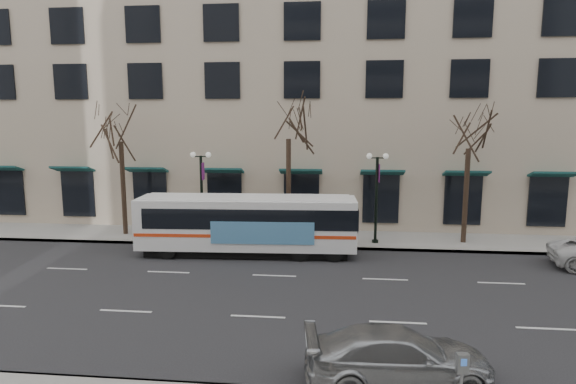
# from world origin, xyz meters

# --- Properties ---
(ground) EXTENTS (160.00, 160.00, 0.00)m
(ground) POSITION_xyz_m (0.00, 0.00, 0.00)
(ground) COLOR black
(ground) RESTS_ON ground
(sidewalk_far) EXTENTS (80.00, 4.00, 0.15)m
(sidewalk_far) POSITION_xyz_m (5.00, 9.00, 0.07)
(sidewalk_far) COLOR gray
(sidewalk_far) RESTS_ON ground
(building_hotel) EXTENTS (40.00, 20.00, 24.00)m
(building_hotel) POSITION_xyz_m (-2.00, 21.00, 12.00)
(building_hotel) COLOR #BBA88F
(building_hotel) RESTS_ON ground
(tree_far_left) EXTENTS (3.60, 3.60, 8.34)m
(tree_far_left) POSITION_xyz_m (-10.00, 8.80, 6.70)
(tree_far_left) COLOR black
(tree_far_left) RESTS_ON ground
(tree_far_mid) EXTENTS (3.60, 3.60, 8.55)m
(tree_far_mid) POSITION_xyz_m (0.00, 8.80, 6.91)
(tree_far_mid) COLOR black
(tree_far_mid) RESTS_ON ground
(tree_far_right) EXTENTS (3.60, 3.60, 8.06)m
(tree_far_right) POSITION_xyz_m (10.00, 8.80, 6.42)
(tree_far_right) COLOR black
(tree_far_right) RESTS_ON ground
(lamp_post_left) EXTENTS (1.22, 0.45, 5.21)m
(lamp_post_left) POSITION_xyz_m (-4.99, 8.20, 2.94)
(lamp_post_left) COLOR black
(lamp_post_left) RESTS_ON ground
(lamp_post_right) EXTENTS (1.22, 0.45, 5.21)m
(lamp_post_right) POSITION_xyz_m (5.01, 8.20, 2.94)
(lamp_post_right) COLOR black
(lamp_post_right) RESTS_ON ground
(city_bus) EXTENTS (11.49, 3.02, 3.09)m
(city_bus) POSITION_xyz_m (-1.80, 5.63, 1.69)
(city_bus) COLOR white
(city_bus) RESTS_ON ground
(silver_car) EXTENTS (5.30, 2.64, 1.48)m
(silver_car) POSITION_xyz_m (4.51, -6.20, 0.74)
(silver_car) COLOR #9C9FA3
(silver_car) RESTS_ON ground
(pay_station) EXTENTS (0.30, 0.21, 1.31)m
(pay_station) POSITION_xyz_m (5.91, -7.30, 1.10)
(pay_station) COLOR slate
(pay_station) RESTS_ON sidewalk_near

